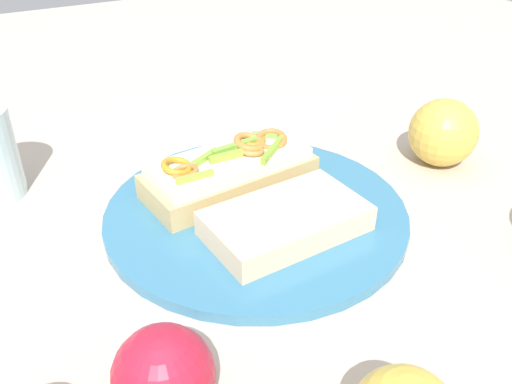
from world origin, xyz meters
The scene contains 6 objects.
ground_plane centered at (0.00, 0.00, 0.00)m, with size 2.00×2.00×0.00m, color #BBAB99.
plate centered at (0.00, 0.00, 0.01)m, with size 0.31×0.31×0.01m, color teal.
sandwich centered at (0.01, -0.05, 0.03)m, with size 0.19×0.10×0.05m.
bread_slice_side centered at (-0.01, 0.05, 0.02)m, with size 0.15×0.09×0.03m, color beige.
apple_1 centered at (0.16, 0.18, 0.03)m, with size 0.07×0.07×0.07m, color #B91B33.
apple_3 centered at (-0.25, 0.00, 0.04)m, with size 0.08×0.08×0.08m, color gold.
Camera 1 is at (0.22, 0.42, 0.33)m, focal length 38.91 mm.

